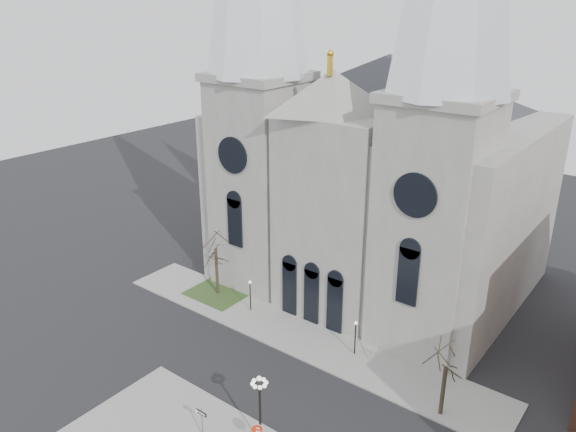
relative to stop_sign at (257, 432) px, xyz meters
The scene contains 11 objects.
ground 7.35m from the stop_sign, 160.71° to the left, with size 160.00×160.00×0.00m, color black.
sidewalk_far 15.04m from the stop_sign, 116.65° to the left, with size 40.00×6.00×0.14m, color gray.
grass_patch 22.85m from the stop_sign, 140.97° to the left, with size 6.00×5.00×0.18m, color #354E21.
cathedral 30.90m from the stop_sign, 104.88° to the left, with size 33.00×26.66×54.00m.
tree_left 23.07m from the stop_sign, 140.97° to the left, with size 3.20×3.20×7.50m.
tree_right 14.29m from the stop_sign, 53.79° to the left, with size 3.20×3.20×6.00m.
ped_lamp_left 18.79m from the stop_sign, 132.52° to the left, with size 0.32×0.32×3.26m.
ped_lamp_right 13.87m from the stop_sign, 92.88° to the left, with size 0.32×0.32×3.26m.
stop_sign is the anchor object (origin of this frame).
globe_lamp 1.99m from the stop_sign, 116.20° to the left, with size 1.23×1.23×5.66m.
one_way_sign 4.26m from the stop_sign, 164.42° to the right, with size 1.01×0.10×2.30m.
Camera 1 is at (26.48, -24.66, 29.22)m, focal length 35.00 mm.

